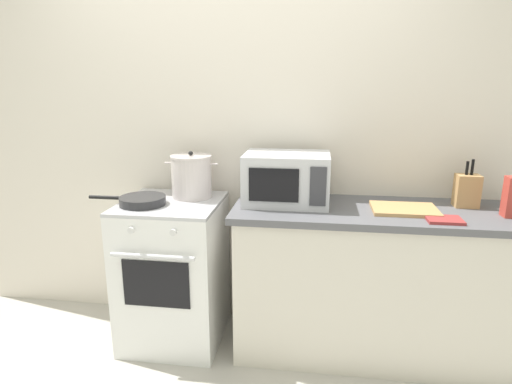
{
  "coord_description": "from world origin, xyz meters",
  "views": [
    {
      "loc": [
        0.52,
        -1.82,
        1.63
      ],
      "look_at": [
        0.18,
        0.6,
        1.0
      ],
      "focal_mm": 30.14,
      "sensor_mm": 36.0,
      "label": 1
    }
  ],
  "objects": [
    {
      "name": "back_wall",
      "position": [
        0.3,
        0.97,
        1.25
      ],
      "size": [
        4.4,
        0.1,
        2.5
      ],
      "primitive_type": "cube",
      "color": "silver",
      "rests_on": "ground_plane"
    },
    {
      "name": "lower_cabinet_right",
      "position": [
        0.9,
        0.62,
        0.44
      ],
      "size": [
        1.64,
        0.56,
        0.88
      ],
      "primitive_type": "cube",
      "color": "beige",
      "rests_on": "ground_plane"
    },
    {
      "name": "countertop_right",
      "position": [
        0.9,
        0.62,
        0.9
      ],
      "size": [
        1.7,
        0.6,
        0.04
      ],
      "primitive_type": "cube",
      "color": "#59595E",
      "rests_on": "lower_cabinet_right"
    },
    {
      "name": "stove",
      "position": [
        -0.35,
        0.6,
        0.46
      ],
      "size": [
        0.6,
        0.64,
        0.92
      ],
      "color": "white",
      "rests_on": "ground_plane"
    },
    {
      "name": "stock_pot",
      "position": [
        -0.25,
        0.73,
        1.05
      ],
      "size": [
        0.34,
        0.26,
        0.29
      ],
      "color": "beige",
      "rests_on": "stove"
    },
    {
      "name": "frying_pan",
      "position": [
        -0.5,
        0.52,
        0.95
      ],
      "size": [
        0.47,
        0.27,
        0.05
      ],
      "color": "#28282B",
      "rests_on": "stove"
    },
    {
      "name": "microwave",
      "position": [
        0.35,
        0.68,
        1.07
      ],
      "size": [
        0.5,
        0.37,
        0.3
      ],
      "color": "silver",
      "rests_on": "countertop_right"
    },
    {
      "name": "cutting_board",
      "position": [
        1.03,
        0.6,
        0.93
      ],
      "size": [
        0.36,
        0.26,
        0.02
      ],
      "primitive_type": "cube",
      "color": "tan",
      "rests_on": "countertop_right"
    },
    {
      "name": "knife_block",
      "position": [
        1.39,
        0.74,
        1.02
      ],
      "size": [
        0.13,
        0.1,
        0.28
      ],
      "color": "tan",
      "rests_on": "countertop_right"
    },
    {
      "name": "pasta_box",
      "position": [
        1.57,
        0.57,
        1.03
      ],
      "size": [
        0.08,
        0.08,
        0.22
      ],
      "primitive_type": "cube",
      "color": "#B73D33",
      "rests_on": "countertop_right"
    },
    {
      "name": "oven_mitt",
      "position": [
        1.2,
        0.44,
        0.93
      ],
      "size": [
        0.18,
        0.14,
        0.02
      ],
      "primitive_type": "cube",
      "color": "#993333",
      "rests_on": "countertop_right"
    }
  ]
}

